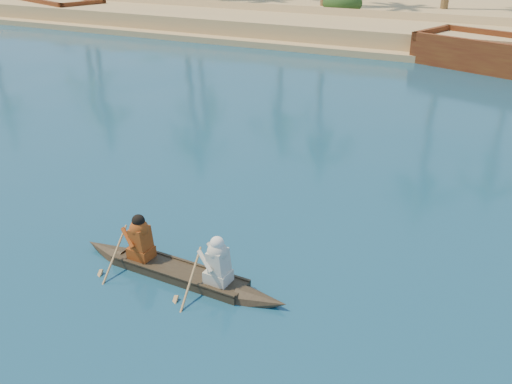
% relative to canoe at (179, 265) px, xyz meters
% --- Properties ---
extents(canoe, '(4.96, 0.89, 1.36)m').
position_rel_canoe_xyz_m(canoe, '(0.00, 0.00, 0.00)').
color(canoe, '#382F1E').
rests_on(canoe, ground).
extents(barge_left, '(11.86, 7.28, 1.88)m').
position_rel_canoe_xyz_m(barge_left, '(-30.21, 27.66, 0.40)').
color(barge_left, brown).
rests_on(barge_left, ground).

